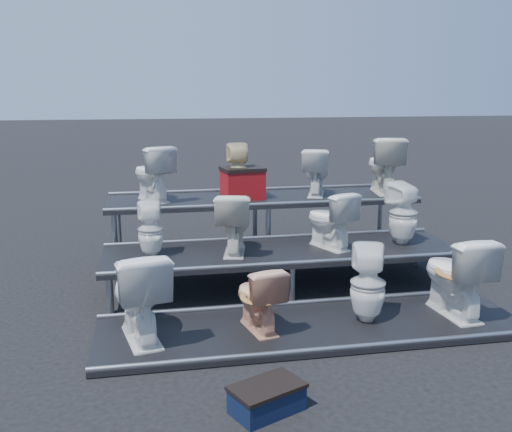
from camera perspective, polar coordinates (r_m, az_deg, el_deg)
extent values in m
plane|color=black|center=(6.93, 2.62, -7.06)|extent=(80.00, 80.00, 0.00)
cube|color=black|center=(5.76, 5.65, -11.04)|extent=(4.20, 1.20, 0.06)
cube|color=black|center=(6.86, 2.64, -5.25)|extent=(4.20, 1.20, 0.46)
cube|color=black|center=(8.03, 0.52, -1.10)|extent=(4.20, 1.20, 0.86)
imported|color=white|center=(5.38, -11.64, -7.71)|extent=(0.64, 0.92, 0.86)
imported|color=tan|center=(5.50, 0.22, -8.12)|extent=(0.49, 0.70, 0.65)
imported|color=white|center=(5.78, 11.13, -6.66)|extent=(0.44, 0.45, 0.78)
imported|color=white|center=(6.17, 19.31, -5.56)|extent=(0.53, 0.86, 0.85)
imported|color=white|center=(6.54, -10.50, -1.36)|extent=(0.30, 0.31, 0.64)
imported|color=silver|center=(6.60, -2.23, -0.66)|extent=(0.54, 0.77, 0.72)
imported|color=white|center=(6.86, 7.37, -0.36)|extent=(0.61, 0.77, 0.69)
imported|color=white|center=(7.20, 14.52, 0.26)|extent=(0.45, 0.45, 0.77)
imported|color=white|center=(7.73, -10.35, 4.23)|extent=(0.67, 0.83, 0.75)
imported|color=#CFBA87|center=(7.82, -1.75, 4.53)|extent=(0.35, 0.35, 0.75)
imported|color=white|center=(8.07, 6.02, 4.43)|extent=(0.58, 0.74, 0.67)
imported|color=silver|center=(8.41, 12.66, 5.01)|extent=(0.57, 0.85, 0.81)
cube|color=maroon|center=(7.80, -1.36, 3.15)|extent=(0.59, 0.50, 0.38)
cube|color=black|center=(4.41, 1.10, -17.92)|extent=(0.59, 0.49, 0.18)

